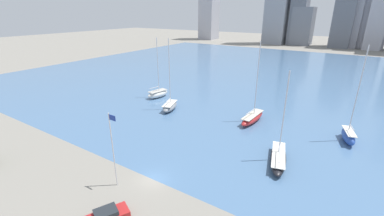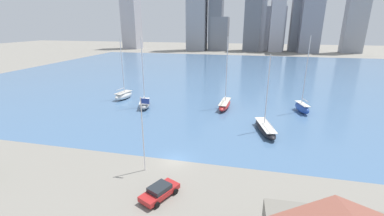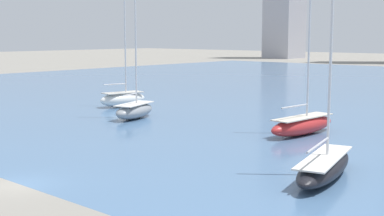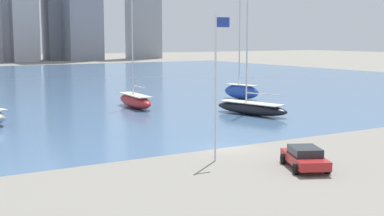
{
  "view_description": "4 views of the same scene",
  "coord_description": "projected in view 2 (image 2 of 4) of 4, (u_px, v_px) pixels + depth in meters",
  "views": [
    {
      "loc": [
        20.84,
        -22.24,
        22.11
      ],
      "look_at": [
        -4.17,
        16.53,
        4.58
      ],
      "focal_mm": 24.0,
      "sensor_mm": 36.0,
      "label": 1
    },
    {
      "loc": [
        10.02,
        -32.43,
        19.26
      ],
      "look_at": [
        -1.03,
        15.62,
        3.13
      ],
      "focal_mm": 24.0,
      "sensor_mm": 36.0,
      "label": 2
    },
    {
      "loc": [
        29.44,
        -17.06,
        9.23
      ],
      "look_at": [
        2.22,
        13.62,
        3.63
      ],
      "focal_mm": 50.0,
      "sensor_mm": 36.0,
      "label": 3
    },
    {
      "loc": [
        -24.53,
        -35.22,
        8.94
      ],
      "look_at": [
        2.17,
        8.73,
        2.14
      ],
      "focal_mm": 50.0,
      "sensor_mm": 36.0,
      "label": 4
    }
  ],
  "objects": [
    {
      "name": "sailboat_gray",
      "position": [
        145.0,
        104.0,
        62.01
      ],
      "size": [
        4.58,
        7.24,
        16.49
      ],
      "rotation": [
        0.0,
        0.0,
        0.32
      ],
      "color": "gray",
      "rests_on": "harbor_water"
    },
    {
      "name": "distant_city_skyline",
      "position": [
        249.0,
        13.0,
        186.86
      ],
      "size": [
        177.35,
        20.89,
        72.8
      ],
      "color": "#A8A8B2",
      "rests_on": "ground_plane"
    },
    {
      "name": "flag_pole",
      "position": [
        143.0,
        132.0,
        33.8
      ],
      "size": [
        1.24,
        0.14,
        10.52
      ],
      "color": "silver",
      "rests_on": "ground_plane"
    },
    {
      "name": "harbor_water",
      "position": [
        225.0,
        75.0,
        103.0
      ],
      "size": [
        180.0,
        140.0,
        0.0
      ],
      "color": "#4C7099",
      "rests_on": "ground_plane"
    },
    {
      "name": "ground_plane",
      "position": [
        175.0,
        160.0,
        38.16
      ],
      "size": [
        500.0,
        500.0,
        0.0
      ],
      "primitive_type": "plane",
      "color": "gray"
    },
    {
      "name": "sailboat_white",
      "position": [
        123.0,
        95.0,
        69.1
      ],
      "size": [
        3.73,
        6.78,
        15.8
      ],
      "rotation": [
        0.0,
        0.0,
        -0.19
      ],
      "color": "white",
      "rests_on": "harbor_water"
    },
    {
      "name": "sailboat_red",
      "position": [
        225.0,
        104.0,
        61.55
      ],
      "size": [
        2.9,
        9.32,
        16.66
      ],
      "rotation": [
        0.0,
        0.0,
        -0.07
      ],
      "color": "#B72828",
      "rests_on": "harbor_water"
    },
    {
      "name": "sailboat_black",
      "position": [
        265.0,
        128.0,
        47.96
      ],
      "size": [
        4.77,
        10.3,
        14.31
      ],
      "rotation": [
        0.0,
        0.0,
        0.25
      ],
      "color": "black",
      "rests_on": "harbor_water"
    },
    {
      "name": "sailboat_blue",
      "position": [
        302.0,
        107.0,
        58.58
      ],
      "size": [
        3.35,
        6.32,
        17.05
      ],
      "rotation": [
        0.0,
        0.0,
        0.28
      ],
      "color": "#284CA8",
      "rests_on": "harbor_water"
    },
    {
      "name": "parked_sedan_red",
      "position": [
        160.0,
        191.0,
        29.79
      ],
      "size": [
        3.99,
        5.33,
        1.51
      ],
      "rotation": [
        0.0,
        0.0,
        -0.44
      ],
      "color": "#B22323",
      "rests_on": "ground_plane"
    }
  ]
}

